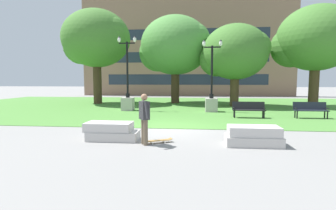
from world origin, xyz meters
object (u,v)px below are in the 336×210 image
at_px(park_bench_near_right, 310,109).
at_px(lamp_post_center, 211,97).
at_px(lamp_post_right, 128,96).
at_px(person_skateboarder, 144,116).
at_px(skateboard, 158,141).
at_px(concrete_block_center, 111,131).
at_px(park_bench_near_left, 249,109).
at_px(concrete_block_left, 253,136).

distance_m(park_bench_near_right, lamp_post_center, 5.93).
bearing_deg(lamp_post_right, person_skateboarder, -72.34).
xyz_separation_m(person_skateboarder, skateboard, (0.41, 0.27, -0.88)).
bearing_deg(park_bench_near_right, skateboard, -139.65).
xyz_separation_m(concrete_block_center, park_bench_near_right, (9.47, 6.26, 0.23)).
distance_m(park_bench_near_left, lamp_post_right, 8.24).
relative_size(concrete_block_center, concrete_block_left, 1.05).
height_order(park_bench_near_right, lamp_post_right, lamp_post_right).
xyz_separation_m(park_bench_near_right, lamp_post_center, (-5.35, 2.51, 0.46)).
xyz_separation_m(skateboard, lamp_post_right, (-3.43, 9.20, 0.98)).
relative_size(skateboard, park_bench_near_right, 0.56).
distance_m(concrete_block_center, skateboard, 1.78).
distance_m(concrete_block_center, person_skateboarder, 1.59).
distance_m(skateboard, lamp_post_center, 9.43).
distance_m(concrete_block_left, lamp_post_center, 9.13).
bearing_deg(park_bench_near_right, person_skateboarder, -139.97).
xyz_separation_m(skateboard, park_bench_near_left, (4.31, 6.41, 0.45)).
relative_size(skateboard, lamp_post_right, 0.19).
xyz_separation_m(skateboard, park_bench_near_right, (7.73, 6.57, 0.45)).
xyz_separation_m(concrete_block_left, park_bench_near_left, (1.12, 6.40, 0.23)).
distance_m(concrete_block_center, park_bench_near_right, 11.36).
xyz_separation_m(park_bench_near_left, park_bench_near_right, (3.42, 0.16, 0.00)).
xyz_separation_m(park_bench_near_right, lamp_post_right, (-11.16, 2.63, 0.52)).
xyz_separation_m(lamp_post_center, lamp_post_right, (-5.81, 0.12, 0.06)).
distance_m(person_skateboarder, park_bench_near_right, 10.65).
relative_size(concrete_block_center, person_skateboarder, 1.11).
distance_m(concrete_block_center, lamp_post_center, 9.71).
height_order(skateboard, park_bench_near_right, park_bench_near_right).
distance_m(person_skateboarder, park_bench_near_left, 8.19).
bearing_deg(lamp_post_center, park_bench_near_left, -54.07).
bearing_deg(lamp_post_right, skateboard, -69.57).
height_order(concrete_block_left, person_skateboarder, person_skateboarder).
bearing_deg(park_bench_near_left, park_bench_near_right, 2.67).
bearing_deg(person_skateboarder, lamp_post_right, 107.66).
height_order(person_skateboarder, skateboard, person_skateboarder).
height_order(concrete_block_left, lamp_post_right, lamp_post_right).
height_order(skateboard, lamp_post_center, lamp_post_center).
height_order(concrete_block_left, lamp_post_center, lamp_post_center).
bearing_deg(skateboard, lamp_post_right, 110.43).
relative_size(park_bench_near_left, lamp_post_center, 0.38).
bearing_deg(skateboard, park_bench_near_left, 56.06).
bearing_deg(lamp_post_center, concrete_block_left, -84.87).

